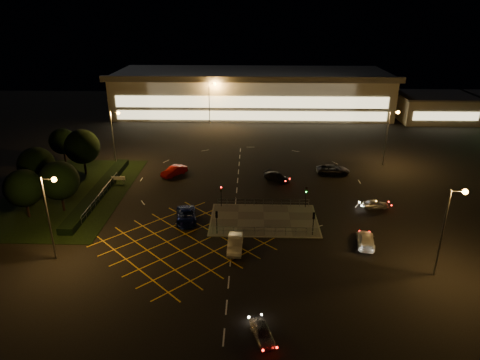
{
  "coord_description": "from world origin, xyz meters",
  "views": [
    {
      "loc": [
        0.25,
        -53.21,
        26.82
      ],
      "look_at": [
        -1.48,
        7.34,
        2.0
      ],
      "focal_mm": 32.0,
      "sensor_mm": 36.0,
      "label": 1
    }
  ],
  "objects_px": {
    "car_left_blue": "(186,216)",
    "car_east_grey": "(333,170)",
    "signal_nw": "(221,192)",
    "signal_ne": "(306,193)",
    "car_far_dkgrey": "(277,177)",
    "car_right_silver": "(375,204)",
    "signal_se": "(314,219)",
    "car_near_silver": "(262,332)",
    "signal_sw": "(217,218)",
    "car_queue_white": "(235,244)",
    "car_approach_white": "(366,240)",
    "car_circ_red": "(174,171)"
  },
  "relations": [
    {
      "from": "signal_sw",
      "to": "car_far_dkgrey",
      "type": "relative_size",
      "value": 0.67
    },
    {
      "from": "signal_se",
      "to": "car_near_silver",
      "type": "distance_m",
      "value": 19.25
    },
    {
      "from": "signal_sw",
      "to": "signal_ne",
      "type": "distance_m",
      "value": 14.41
    },
    {
      "from": "signal_nw",
      "to": "car_left_blue",
      "type": "relative_size",
      "value": 0.56
    },
    {
      "from": "signal_nw",
      "to": "signal_ne",
      "type": "xyz_separation_m",
      "value": [
        12.0,
        0.0,
        0.0
      ]
    },
    {
      "from": "signal_sw",
      "to": "car_left_blue",
      "type": "relative_size",
      "value": 0.56
    },
    {
      "from": "signal_ne",
      "to": "signal_se",
      "type": "bearing_deg",
      "value": -90.0
    },
    {
      "from": "signal_ne",
      "to": "car_east_grey",
      "type": "relative_size",
      "value": 0.56
    },
    {
      "from": "signal_ne",
      "to": "car_near_silver",
      "type": "bearing_deg",
      "value": -104.39
    },
    {
      "from": "car_far_dkgrey",
      "to": "car_right_silver",
      "type": "distance_m",
      "value": 16.69
    },
    {
      "from": "signal_ne",
      "to": "car_left_blue",
      "type": "height_order",
      "value": "signal_ne"
    },
    {
      "from": "signal_se",
      "to": "car_east_grey",
      "type": "xyz_separation_m",
      "value": [
        6.19,
        21.37,
        -1.59
      ]
    },
    {
      "from": "signal_sw",
      "to": "signal_ne",
      "type": "relative_size",
      "value": 1.0
    },
    {
      "from": "car_queue_white",
      "to": "car_east_grey",
      "type": "bearing_deg",
      "value": 58.97
    },
    {
      "from": "signal_se",
      "to": "car_near_silver",
      "type": "relative_size",
      "value": 0.83
    },
    {
      "from": "car_queue_white",
      "to": "car_left_blue",
      "type": "relative_size",
      "value": 0.85
    },
    {
      "from": "car_left_blue",
      "to": "car_approach_white",
      "type": "height_order",
      "value": "car_left_blue"
    },
    {
      "from": "signal_nw",
      "to": "car_right_silver",
      "type": "xyz_separation_m",
      "value": [
        21.92,
        0.19,
        -1.74
      ]
    },
    {
      "from": "signal_nw",
      "to": "car_approach_white",
      "type": "distance_m",
      "value": 20.74
    },
    {
      "from": "signal_se",
      "to": "car_circ_red",
      "type": "distance_m",
      "value": 28.94
    },
    {
      "from": "car_left_blue",
      "to": "car_east_grey",
      "type": "distance_m",
      "value": 28.82
    },
    {
      "from": "car_left_blue",
      "to": "car_approach_white",
      "type": "relative_size",
      "value": 1.15
    },
    {
      "from": "car_far_dkgrey",
      "to": "car_east_grey",
      "type": "bearing_deg",
      "value": -32.6
    },
    {
      "from": "car_right_silver",
      "to": "car_east_grey",
      "type": "xyz_separation_m",
      "value": [
        -3.73,
        13.19,
        0.16
      ]
    },
    {
      "from": "signal_sw",
      "to": "car_right_silver",
      "type": "relative_size",
      "value": 0.86
    },
    {
      "from": "signal_ne",
      "to": "car_circ_red",
      "type": "height_order",
      "value": "signal_ne"
    },
    {
      "from": "car_queue_white",
      "to": "car_right_silver",
      "type": "distance_m",
      "value": 22.75
    },
    {
      "from": "signal_sw",
      "to": "car_east_grey",
      "type": "height_order",
      "value": "signal_sw"
    },
    {
      "from": "signal_sw",
      "to": "car_far_dkgrey",
      "type": "distance_m",
      "value": 20.04
    },
    {
      "from": "signal_sw",
      "to": "car_circ_red",
      "type": "xyz_separation_m",
      "value": [
        -8.86,
        20.0,
        -1.58
      ]
    },
    {
      "from": "car_near_silver",
      "to": "car_left_blue",
      "type": "xyz_separation_m",
      "value": [
        -9.73,
        21.45,
        0.14
      ]
    },
    {
      "from": "car_right_silver",
      "to": "car_circ_red",
      "type": "relative_size",
      "value": 0.76
    },
    {
      "from": "car_circ_red",
      "to": "car_queue_white",
      "type": "bearing_deg",
      "value": -25.64
    },
    {
      "from": "car_right_silver",
      "to": "car_approach_white",
      "type": "distance_m",
      "value": 10.92
    },
    {
      "from": "car_near_silver",
      "to": "car_east_grey",
      "type": "relative_size",
      "value": 0.67
    },
    {
      "from": "car_approach_white",
      "to": "car_circ_red",
      "type": "bearing_deg",
      "value": -29.47
    },
    {
      "from": "signal_sw",
      "to": "signal_nw",
      "type": "height_order",
      "value": "same"
    },
    {
      "from": "car_approach_white",
      "to": "signal_ne",
      "type": "bearing_deg",
      "value": -48.95
    },
    {
      "from": "signal_se",
      "to": "signal_nw",
      "type": "xyz_separation_m",
      "value": [
        -12.0,
        7.99,
        0.0
      ]
    },
    {
      "from": "signal_ne",
      "to": "car_far_dkgrey",
      "type": "relative_size",
      "value": 0.67
    },
    {
      "from": "car_queue_white",
      "to": "car_circ_red",
      "type": "relative_size",
      "value": 1.0
    },
    {
      "from": "car_far_dkgrey",
      "to": "car_right_silver",
      "type": "xyz_separation_m",
      "value": [
        13.44,
        -9.89,
        -0.06
      ]
    },
    {
      "from": "signal_ne",
      "to": "car_approach_white",
      "type": "height_order",
      "value": "signal_ne"
    },
    {
      "from": "car_far_dkgrey",
      "to": "car_circ_red",
      "type": "height_order",
      "value": "car_circ_red"
    },
    {
      "from": "car_queue_white",
      "to": "car_approach_white",
      "type": "relative_size",
      "value": 0.98
    },
    {
      "from": "car_east_grey",
      "to": "signal_nw",
      "type": "bearing_deg",
      "value": 125.41
    },
    {
      "from": "signal_ne",
      "to": "car_right_silver",
      "type": "bearing_deg",
      "value": 1.11
    },
    {
      "from": "signal_nw",
      "to": "signal_ne",
      "type": "bearing_deg",
      "value": 0.0
    },
    {
      "from": "signal_nw",
      "to": "car_far_dkgrey",
      "type": "relative_size",
      "value": 0.67
    },
    {
      "from": "car_queue_white",
      "to": "car_left_blue",
      "type": "distance_m",
      "value": 9.77
    }
  ]
}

